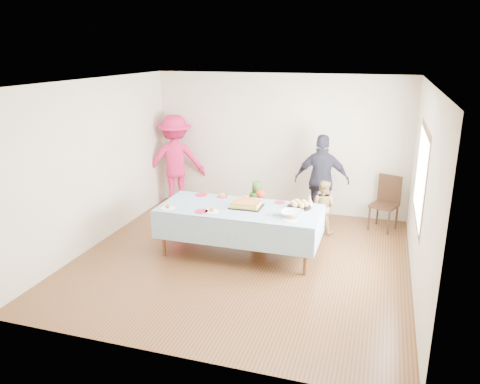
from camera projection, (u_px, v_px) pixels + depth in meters
The scene contains 22 objects.
ground at pixel (242, 259), 7.28m from camera, with size 5.00×5.00×0.00m, color #4B2F15.
room_walls at pixel (246, 148), 6.75m from camera, with size 5.04×5.04×2.72m.
party_table at pixel (240, 211), 7.27m from camera, with size 2.50×1.10×0.78m.
birthday_cake at pixel (246, 205), 7.26m from camera, with size 0.49×0.38×0.09m.
rolls_tray at pixel (299, 205), 7.23m from camera, with size 0.38×0.38×0.11m.
punch_bowl at pixel (292, 214), 6.86m from camera, with size 0.34×0.34×0.08m, color silver.
party_hat at pixel (310, 200), 7.35m from camera, with size 0.10×0.10×0.17m, color white.
fork_pile at pixel (275, 213), 6.93m from camera, with size 0.24×0.18×0.07m, color white, non-canonical shape.
plate_red_far_a at pixel (201, 195), 7.86m from camera, with size 0.20×0.20×0.01m, color red.
plate_red_far_b at pixel (222, 197), 7.77m from camera, with size 0.19×0.19×0.01m, color red.
plate_red_far_c at pixel (246, 199), 7.65m from camera, with size 0.18×0.18×0.01m, color red.
plate_red_far_d at pixel (280, 202), 7.49m from camera, with size 0.16×0.16×0.01m, color red.
plate_red_near at pixel (202, 211), 7.07m from camera, with size 0.20×0.20×0.01m, color red.
plate_white_left at pixel (168, 208), 7.20m from camera, with size 0.22×0.22×0.01m, color white.
plate_white_mid at pixel (212, 211), 7.06m from camera, with size 0.21×0.21×0.01m, color white.
plate_white_right at pixel (290, 219), 6.73m from camera, with size 0.21×0.21×0.01m, color white.
dining_chair at pixel (386, 200), 8.39m from camera, with size 0.55×0.55×0.98m.
toddler_left at pixel (259, 214), 7.96m from camera, with size 0.32×0.21×0.88m, color red.
toddler_mid at pixel (257, 202), 8.75m from camera, with size 0.39×0.25×0.79m, color #3B7527.
toddler_right at pixel (322, 207), 8.22m from camera, with size 0.47×0.36×0.96m, color tan.
adult_left at pixel (175, 161), 9.61m from camera, with size 1.21×0.69×1.87m, color #CE1951.
adult_right at pixel (322, 180), 8.50m from camera, with size 0.99×0.41×1.69m, color #2A2838.
Camera 1 is at (1.94, -6.36, 3.16)m, focal length 35.00 mm.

